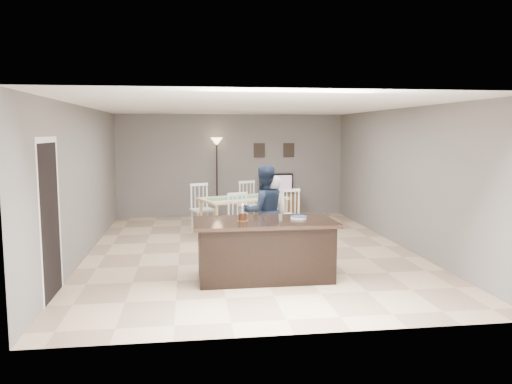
{
  "coord_description": "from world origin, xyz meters",
  "views": [
    {
      "loc": [
        -1.14,
        -9.21,
        2.25
      ],
      "look_at": [
        0.08,
        -0.3,
        1.16
      ],
      "focal_mm": 35.0,
      "sensor_mm": 36.0,
      "label": 1
    }
  ],
  "objects": [
    {
      "name": "birthday_cake",
      "position": [
        -0.33,
        -1.77,
        0.96
      ],
      "size": [
        0.17,
        0.17,
        0.26
      ],
      "color": "gold",
      "rests_on": "kitchen_island"
    },
    {
      "name": "room_shell",
      "position": [
        0.0,
        0.0,
        1.68
      ],
      "size": [
        8.0,
        8.0,
        8.0
      ],
      "color": "slate",
      "rests_on": "floor"
    },
    {
      "name": "television",
      "position": [
        1.2,
        3.84,
        0.86
      ],
      "size": [
        0.91,
        0.12,
        0.53
      ],
      "primitive_type": "imported",
      "rotation": [
        0.0,
        0.0,
        3.14
      ],
      "color": "black",
      "rests_on": "tv_console"
    },
    {
      "name": "doorway",
      "position": [
        -2.99,
        -2.3,
        1.26
      ],
      "size": [
        0.0,
        2.1,
        2.65
      ],
      "color": "black",
      "rests_on": "floor"
    },
    {
      "name": "floor_lamp",
      "position": [
        -0.4,
        3.79,
        1.62
      ],
      "size": [
        0.31,
        0.31,
        2.09
      ],
      "color": "black",
      "rests_on": "floor"
    },
    {
      "name": "woman",
      "position": [
        0.35,
        -0.45,
        0.73
      ],
      "size": [
        0.6,
        0.47,
        1.47
      ],
      "primitive_type": "imported",
      "rotation": [
        0.0,
        0.0,
        3.39
      ],
      "color": "#BABABF",
      "rests_on": "floor"
    },
    {
      "name": "plate_stack",
      "position": [
        0.55,
        -1.73,
        0.92
      ],
      "size": [
        0.25,
        0.25,
        0.04
      ],
      "color": "white",
      "rests_on": "kitchen_island"
    },
    {
      "name": "kitchen_island",
      "position": [
        0.0,
        -1.8,
        0.45
      ],
      "size": [
        2.15,
        1.1,
        0.9
      ],
      "color": "black",
      "rests_on": "floor"
    },
    {
      "name": "picture_frames",
      "position": [
        1.15,
        3.98,
        1.75
      ],
      "size": [
        1.1,
        0.02,
        0.38
      ],
      "color": "black",
      "rests_on": "room_shell"
    },
    {
      "name": "floor",
      "position": [
        0.0,
        0.0,
        0.0
      ],
      "size": [
        8.0,
        8.0,
        0.0
      ],
      "primitive_type": "plane",
      "color": "#CFAD84",
      "rests_on": "ground"
    },
    {
      "name": "tv_screen_glow",
      "position": [
        1.2,
        3.76,
        0.87
      ],
      "size": [
        0.78,
        0.0,
        0.78
      ],
      "primitive_type": "plane",
      "rotation": [
        1.57,
        0.0,
        3.14
      ],
      "color": "#E34E19",
      "rests_on": "tv_console"
    },
    {
      "name": "man",
      "position": [
        0.19,
        -0.5,
        0.83
      ],
      "size": [
        0.9,
        0.75,
        1.66
      ],
      "primitive_type": "imported",
      "rotation": [
        0.0,
        0.0,
        3.3
      ],
      "color": "#182135",
      "rests_on": "floor"
    },
    {
      "name": "dining_table",
      "position": [
        0.01,
        1.38,
        0.69
      ],
      "size": [
        2.29,
        2.47,
        1.08
      ],
      "rotation": [
        0.0,
        0.0,
        0.36
      ],
      "color": "tan",
      "rests_on": "floor"
    },
    {
      "name": "tv_console",
      "position": [
        1.2,
        3.77,
        0.3
      ],
      "size": [
        1.2,
        0.4,
        0.6
      ],
      "primitive_type": "cube",
      "color": "brown",
      "rests_on": "floor"
    }
  ]
}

